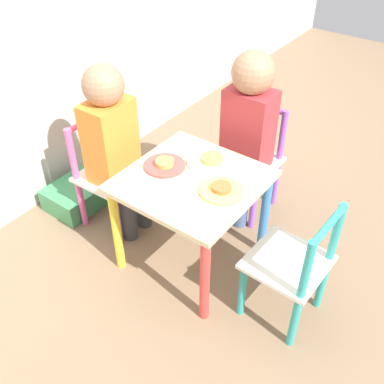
{
  "coord_description": "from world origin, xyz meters",
  "views": [
    {
      "loc": [
        -1.07,
        -0.79,
        1.42
      ],
      "look_at": [
        0.0,
        0.0,
        0.36
      ],
      "focal_mm": 42.0,
      "sensor_mm": 36.0,
      "label": 1
    }
  ],
  "objects_px": {
    "kids_table": "(192,194)",
    "chair_teal": "(293,268)",
    "chair_pink": "(108,176)",
    "plate_right": "(212,161)",
    "plate_back": "(165,165)",
    "chair_purple": "(249,162)",
    "plate_front": "(221,190)",
    "child_right": "(247,124)",
    "child_back": "(113,139)",
    "storage_bin": "(78,195)"
  },
  "relations": [
    {
      "from": "chair_purple",
      "to": "chair_teal",
      "type": "distance_m",
      "value": 0.65
    },
    {
      "from": "chair_purple",
      "to": "child_right",
      "type": "bearing_deg",
      "value": -90.0
    },
    {
      "from": "kids_table",
      "to": "chair_pink",
      "type": "distance_m",
      "value": 0.46
    },
    {
      "from": "child_back",
      "to": "plate_front",
      "type": "height_order",
      "value": "child_back"
    },
    {
      "from": "chair_pink",
      "to": "plate_right",
      "type": "height_order",
      "value": "chair_pink"
    },
    {
      "from": "kids_table",
      "to": "child_right",
      "type": "bearing_deg",
      "value": 0.31
    },
    {
      "from": "child_back",
      "to": "storage_bin",
      "type": "bearing_deg",
      "value": 95.04
    },
    {
      "from": "chair_pink",
      "to": "child_back",
      "type": "relative_size",
      "value": 0.66
    },
    {
      "from": "child_right",
      "to": "plate_right",
      "type": "relative_size",
      "value": 4.02
    },
    {
      "from": "plate_front",
      "to": "storage_bin",
      "type": "relative_size",
      "value": 0.58
    },
    {
      "from": "chair_purple",
      "to": "plate_right",
      "type": "height_order",
      "value": "chair_purple"
    },
    {
      "from": "chair_teal",
      "to": "plate_front",
      "type": "relative_size",
      "value": 3.15
    },
    {
      "from": "child_right",
      "to": "plate_back",
      "type": "distance_m",
      "value": 0.41
    },
    {
      "from": "chair_teal",
      "to": "plate_back",
      "type": "bearing_deg",
      "value": -89.52
    },
    {
      "from": "chair_teal",
      "to": "plate_back",
      "type": "distance_m",
      "value": 0.61
    },
    {
      "from": "plate_back",
      "to": "plate_front",
      "type": "height_order",
      "value": "same"
    },
    {
      "from": "kids_table",
      "to": "child_back",
      "type": "xyz_separation_m",
      "value": [
        -0.01,
        0.39,
        0.11
      ]
    },
    {
      "from": "kids_table",
      "to": "chair_teal",
      "type": "bearing_deg",
      "value": -92.14
    },
    {
      "from": "plate_right",
      "to": "plate_back",
      "type": "xyz_separation_m",
      "value": [
        -0.13,
        0.13,
        0.0
      ]
    },
    {
      "from": "chair_pink",
      "to": "plate_front",
      "type": "relative_size",
      "value": 3.15
    },
    {
      "from": "chair_purple",
      "to": "plate_right",
      "type": "bearing_deg",
      "value": -89.87
    },
    {
      "from": "child_back",
      "to": "kids_table",
      "type": "bearing_deg",
      "value": -90.0
    },
    {
      "from": "plate_back",
      "to": "storage_bin",
      "type": "distance_m",
      "value": 0.65
    },
    {
      "from": "chair_teal",
      "to": "storage_bin",
      "type": "height_order",
      "value": "chair_teal"
    },
    {
      "from": "plate_back",
      "to": "storage_bin",
      "type": "height_order",
      "value": "plate_back"
    },
    {
      "from": "chair_pink",
      "to": "plate_back",
      "type": "relative_size",
      "value": 3.19
    },
    {
      "from": "chair_teal",
      "to": "plate_back",
      "type": "relative_size",
      "value": 3.19
    },
    {
      "from": "chair_purple",
      "to": "kids_table",
      "type": "bearing_deg",
      "value": -90.0
    },
    {
      "from": "chair_teal",
      "to": "storage_bin",
      "type": "xyz_separation_m",
      "value": [
        -0.03,
        1.1,
        -0.19
      ]
    },
    {
      "from": "child_right",
      "to": "chair_teal",
      "type": "bearing_deg",
      "value": -42.4
    },
    {
      "from": "chair_teal",
      "to": "plate_back",
      "type": "xyz_separation_m",
      "value": [
        0.02,
        0.58,
        0.18
      ]
    },
    {
      "from": "chair_teal",
      "to": "plate_right",
      "type": "bearing_deg",
      "value": -106.06
    },
    {
      "from": "child_right",
      "to": "child_back",
      "type": "xyz_separation_m",
      "value": [
        -0.4,
        0.39,
        -0.02
      ]
    },
    {
      "from": "plate_front",
      "to": "child_right",
      "type": "bearing_deg",
      "value": 18.8
    },
    {
      "from": "chair_purple",
      "to": "child_back",
      "type": "xyz_separation_m",
      "value": [
        -0.46,
        0.38,
        0.21
      ]
    },
    {
      "from": "plate_right",
      "to": "child_back",
      "type": "bearing_deg",
      "value": 110.16
    },
    {
      "from": "chair_purple",
      "to": "plate_back",
      "type": "height_order",
      "value": "chair_purple"
    },
    {
      "from": "chair_purple",
      "to": "chair_pink",
      "type": "bearing_deg",
      "value": -134.26
    },
    {
      "from": "plate_front",
      "to": "storage_bin",
      "type": "xyz_separation_m",
      "value": [
        -0.04,
        0.78,
        -0.38
      ]
    },
    {
      "from": "kids_table",
      "to": "chair_pink",
      "type": "height_order",
      "value": "chair_pink"
    },
    {
      "from": "chair_purple",
      "to": "child_back",
      "type": "bearing_deg",
      "value": -130.29
    },
    {
      "from": "kids_table",
      "to": "chair_teal",
      "type": "height_order",
      "value": "chair_teal"
    },
    {
      "from": "plate_back",
      "to": "chair_pink",
      "type": "bearing_deg",
      "value": 92.52
    },
    {
      "from": "kids_table",
      "to": "plate_back",
      "type": "bearing_deg",
      "value": 90.0
    },
    {
      "from": "plate_back",
      "to": "chair_teal",
      "type": "bearing_deg",
      "value": -91.65
    },
    {
      "from": "kids_table",
      "to": "chair_teal",
      "type": "xyz_separation_m",
      "value": [
        -0.02,
        -0.45,
        -0.1
      ]
    },
    {
      "from": "kids_table",
      "to": "chair_teal",
      "type": "distance_m",
      "value": 0.46
    },
    {
      "from": "child_right",
      "to": "storage_bin",
      "type": "distance_m",
      "value": 0.89
    },
    {
      "from": "chair_teal",
      "to": "child_back",
      "type": "height_order",
      "value": "child_back"
    },
    {
      "from": "kids_table",
      "to": "plate_right",
      "type": "bearing_deg",
      "value": 0.0
    }
  ]
}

